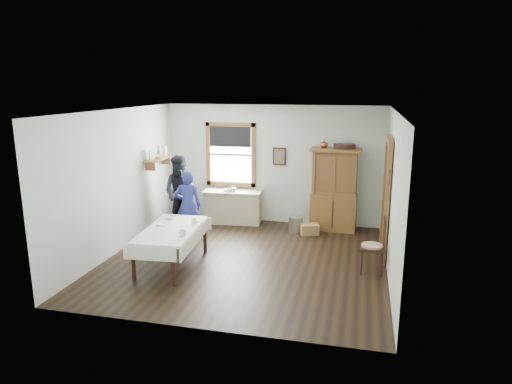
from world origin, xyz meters
The scene contains 20 objects.
room centered at (0.00, 0.00, 1.35)m, with size 5.01×5.01×2.70m.
window centered at (-1.00, 2.47, 1.63)m, with size 1.18×0.07×1.48m.
doorway centered at (2.46, 0.85, 1.16)m, with size 0.09×1.14×2.22m.
wall_shelf centered at (-2.37, 1.54, 1.57)m, with size 0.24×1.00×0.44m.
framed_picture centered at (0.15, 2.46, 1.55)m, with size 0.30×0.04×0.40m, color black.
rug_beater centered at (2.45, 0.30, 1.72)m, with size 0.27×0.27×0.01m, color black.
work_counter centered at (-0.88, 2.17, 0.38)m, with size 1.33×0.50×0.76m, color #C8B58B.
china_hutch centered at (1.42, 2.19, 0.90)m, with size 1.06×0.50×1.81m, color brown.
dining_table centered at (-1.20, -0.57, 0.35)m, with size 0.91×1.73×0.69m, color white.
spindle_chair centered at (2.23, -0.06, 0.49)m, with size 0.45×0.45×0.98m, color black.
pail centered at (0.65, 1.84, 0.17)m, with size 0.31×0.31×0.33m, color gray.
wicker_basket centered at (0.96, 1.72, 0.11)m, with size 0.38×0.27×0.22m, color #AB864D.
woman_blue centered at (-1.44, 0.82, 0.68)m, with size 0.49×0.32×1.35m, color navy.
figure_dark centered at (-1.85, 1.47, 0.76)m, with size 0.74×0.58×1.52m, color black.
table_cup_a centered at (-0.85, -0.90, 0.74)m, with size 0.12×0.12×0.10m, color white.
table_cup_b centered at (-0.92, -0.20, 0.73)m, with size 0.09×0.09×0.09m, color white.
table_bowl centered at (-1.46, -0.04, 0.72)m, with size 0.20×0.20×0.05m, color white.
counter_book centered at (-1.06, 2.18, 0.77)m, with size 0.17×0.24×0.02m, color brown.
counter_bowl centered at (-0.98, 2.09, 0.79)m, with size 0.19×0.19×0.06m, color white.
shelf_bowl centered at (-2.37, 1.55, 1.60)m, with size 0.22×0.22×0.05m, color white.
Camera 1 is at (1.98, -7.61, 3.14)m, focal length 32.00 mm.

